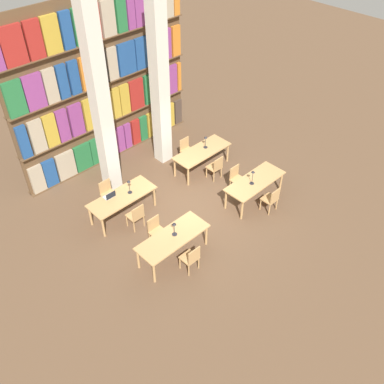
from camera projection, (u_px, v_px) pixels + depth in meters
ground_plane at (190, 207)px, 13.22m from camera, size 40.00×40.00×0.00m
bookshelf_bank at (105, 86)px, 13.62m from camera, size 6.53×0.35×5.50m
pillar_left at (100, 104)px, 12.03m from camera, size 0.45×0.45×6.00m
pillar_center at (159, 79)px, 13.18m from camera, size 0.45×0.45×6.00m
reading_table_0 at (173, 239)px, 11.30m from camera, size 2.04×0.81×0.74m
chair_0 at (191, 258)px, 11.05m from camera, size 0.42×0.40×0.86m
chair_1 at (156, 230)px, 11.80m from camera, size 0.42×0.40×0.86m
desk_lamp_0 at (174, 227)px, 11.11m from camera, size 0.14×0.14×0.44m
reading_table_1 at (255, 183)px, 13.06m from camera, size 2.04×0.81×0.74m
chair_2 at (271, 199)px, 12.79m from camera, size 0.42×0.40×0.86m
chair_3 at (237, 178)px, 13.54m from camera, size 0.42×0.40×0.86m
desk_lamp_1 at (253, 175)px, 12.69m from camera, size 0.14×0.14×0.50m
reading_table_2 at (122, 198)px, 12.52m from camera, size 2.04×0.81×0.74m
chair_4 at (136, 215)px, 12.25m from camera, size 0.42×0.40×0.86m
chair_5 at (108, 193)px, 13.00m from camera, size 0.42×0.40×0.86m
desk_lamp_2 at (129, 184)px, 12.38m from camera, size 0.14×0.14×0.47m
laptop at (110, 196)px, 12.41m from camera, size 0.32×0.22×0.21m
reading_table_3 at (202, 153)px, 14.26m from camera, size 2.04×0.81×0.74m
chair_6 at (216, 167)px, 13.98m from camera, size 0.42×0.40×0.86m
chair_7 at (187, 149)px, 14.73m from camera, size 0.42×0.40×0.86m
desk_lamp_3 at (206, 140)px, 14.14m from camera, size 0.14×0.14×0.45m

